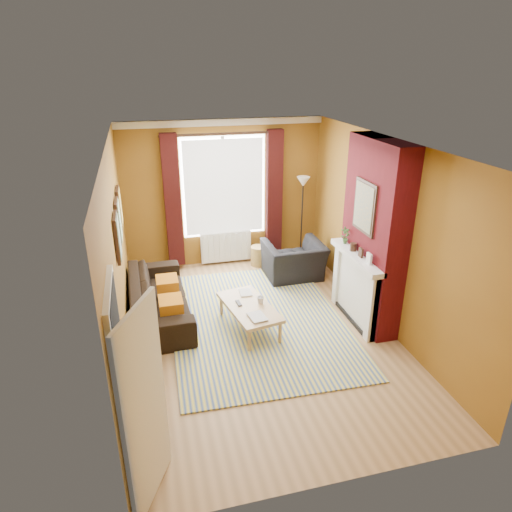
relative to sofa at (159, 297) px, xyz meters
name	(u,v)px	position (x,y,z in m)	size (l,w,h in m)	color
ground	(260,332)	(1.42, -0.90, -0.33)	(5.50, 5.50, 0.00)	olive
room_walls	(297,236)	(2.06, -0.62, 1.06)	(3.82, 5.54, 2.83)	brown
striped_rug	(257,321)	(1.45, -0.57, -0.32)	(2.75, 3.73, 0.02)	#355091
sofa	(159,297)	(0.00, 0.00, 0.00)	(2.23, 0.87, 0.65)	black
armchair	(294,261)	(2.51, 0.78, 0.02)	(1.05, 0.92, 0.69)	black
coffee_table	(249,308)	(1.29, -0.75, 0.03)	(0.81, 1.30, 0.40)	tan
wicker_stool	(259,256)	(2.03, 1.49, -0.13)	(0.41, 0.41, 0.39)	olive
floor_lamp	(303,195)	(2.91, 1.50, 1.04)	(0.33, 0.33, 1.73)	black
book_a	(250,319)	(1.20, -1.15, 0.09)	(0.22, 0.30, 0.03)	#999999
book_b	(240,293)	(1.23, -0.35, 0.09)	(0.19, 0.25, 0.02)	#999999
mug	(261,300)	(1.47, -0.72, 0.13)	(0.11, 0.11, 0.10)	#999999
tv_remote	(239,303)	(1.15, -0.66, 0.09)	(0.07, 0.18, 0.02)	#242426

